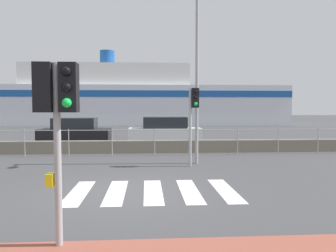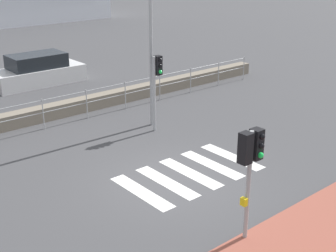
{
  "view_description": "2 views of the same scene",
  "coord_description": "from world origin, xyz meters",
  "px_view_note": "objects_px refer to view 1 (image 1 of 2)",
  "views": [
    {
      "loc": [
        0.57,
        -7.94,
        2.06
      ],
      "look_at": [
        1.22,
        2.0,
        1.5
      ],
      "focal_mm": 35.0,
      "sensor_mm": 36.0,
      "label": 1
    },
    {
      "loc": [
        -7.78,
        -9.07,
        6.17
      ],
      "look_at": [
        0.71,
        1.0,
        1.2
      ],
      "focal_mm": 50.0,
      "sensor_mm": 36.0,
      "label": 2
    }
  ],
  "objects_px": {
    "traffic_light_far": "(193,109)",
    "streetlamp": "(198,55)",
    "traffic_light_near": "(57,106)",
    "parked_car_white": "(165,131)",
    "ferry_boat": "(135,99)",
    "parked_car_black": "(75,132)"
  },
  "relations": [
    {
      "from": "ferry_boat",
      "to": "parked_car_white",
      "type": "distance_m",
      "value": 21.67
    },
    {
      "from": "traffic_light_near",
      "to": "parked_car_white",
      "type": "xyz_separation_m",
      "value": [
        2.36,
        15.34,
        -1.45
      ]
    },
    {
      "from": "traffic_light_far",
      "to": "streetlamp",
      "type": "xyz_separation_m",
      "value": [
        0.21,
        0.43,
        1.94
      ]
    },
    {
      "from": "traffic_light_near",
      "to": "traffic_light_far",
      "type": "distance_m",
      "value": 7.3
    },
    {
      "from": "traffic_light_near",
      "to": "streetlamp",
      "type": "relative_size",
      "value": 0.41
    },
    {
      "from": "traffic_light_near",
      "to": "streetlamp",
      "type": "distance_m",
      "value": 7.99
    },
    {
      "from": "ferry_boat",
      "to": "parked_car_white",
      "type": "height_order",
      "value": "ferry_boat"
    },
    {
      "from": "traffic_light_near",
      "to": "ferry_boat",
      "type": "distance_m",
      "value": 36.74
    },
    {
      "from": "parked_car_black",
      "to": "traffic_light_near",
      "type": "bearing_deg",
      "value": -78.73
    },
    {
      "from": "parked_car_white",
      "to": "parked_car_black",
      "type": "bearing_deg",
      "value": 180.0
    },
    {
      "from": "parked_car_white",
      "to": "traffic_light_near",
      "type": "bearing_deg",
      "value": -98.75
    },
    {
      "from": "ferry_boat",
      "to": "parked_car_black",
      "type": "relative_size",
      "value": 8.58
    },
    {
      "from": "streetlamp",
      "to": "parked_car_black",
      "type": "distance_m",
      "value": 10.77
    },
    {
      "from": "traffic_light_far",
      "to": "parked_car_white",
      "type": "height_order",
      "value": "traffic_light_far"
    },
    {
      "from": "streetlamp",
      "to": "parked_car_black",
      "type": "relative_size",
      "value": 1.56
    },
    {
      "from": "traffic_light_far",
      "to": "parked_car_black",
      "type": "distance_m",
      "value": 10.56
    },
    {
      "from": "parked_car_white",
      "to": "traffic_light_far",
      "type": "bearing_deg",
      "value": -86.62
    },
    {
      "from": "traffic_light_near",
      "to": "parked_car_white",
      "type": "bearing_deg",
      "value": 81.25
    },
    {
      "from": "traffic_light_far",
      "to": "streetlamp",
      "type": "relative_size",
      "value": 0.42
    },
    {
      "from": "traffic_light_far",
      "to": "ferry_boat",
      "type": "bearing_deg",
      "value": 95.8
    },
    {
      "from": "streetlamp",
      "to": "traffic_light_far",
      "type": "bearing_deg",
      "value": -115.74
    },
    {
      "from": "ferry_boat",
      "to": "parked_car_black",
      "type": "height_order",
      "value": "ferry_boat"
    }
  ]
}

